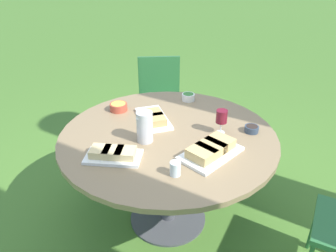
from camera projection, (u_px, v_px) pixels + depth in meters
ground_plane at (168, 218)px, 2.60m from camera, size 40.00×40.00×0.00m
dining_table at (168, 147)px, 2.27m from camera, size 1.48×1.48×0.77m
chair_near_right at (160, 93)px, 3.46m from camera, size 0.59×0.59×0.89m
water_pitcher at (145, 127)px, 2.09m from camera, size 0.11×0.11×0.21m
wine_glass at (222, 117)px, 2.18m from camera, size 0.08×0.08×0.17m
platter_bread_main at (154, 118)px, 2.37m from camera, size 0.30×0.43×0.07m
platter_charcuterie at (211, 150)px, 1.98m from camera, size 0.42×0.30×0.08m
platter_sandwich_side at (113, 154)px, 1.95m from camera, size 0.37×0.36×0.06m
bowl_fries at (119, 106)px, 2.53m from camera, size 0.13×0.13×0.06m
bowl_salad at (188, 97)px, 2.69m from camera, size 0.10×0.10×0.06m
bowl_olives at (252, 129)px, 2.24m from camera, size 0.10×0.10×0.04m
cup_water_near at (175, 169)px, 1.80m from camera, size 0.06×0.06×0.08m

